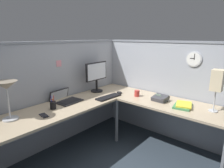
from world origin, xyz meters
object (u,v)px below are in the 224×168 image
at_px(wall_clock, 194,59).
at_px(keyboard, 109,97).
at_px(desk_lamp_dome, 6,89).
at_px(pen_cup, 53,105).
at_px(desk_lamp_paper, 217,82).
at_px(laptop, 65,99).
at_px(cell_phone, 44,115).
at_px(computer_mouse, 119,92).
at_px(coffee_mug, 137,93).
at_px(office_phone, 161,99).
at_px(monitor, 97,75).
at_px(book_stack, 183,105).

bearing_deg(wall_clock, keyboard, 127.02).
height_order(desk_lamp_dome, pen_cup, desk_lamp_dome).
relative_size(keyboard, desk_lamp_paper, 0.81).
xyz_separation_m(laptop, cell_phone, (-0.49, -0.27, -0.02)).
bearing_deg(keyboard, computer_mouse, 5.98).
bearing_deg(cell_phone, coffee_mug, -9.47).
relative_size(keyboard, wall_clock, 1.95).
distance_m(desk_lamp_dome, cell_phone, 0.51).
distance_m(pen_cup, coffee_mug, 1.27).
bearing_deg(keyboard, desk_lamp_paper, -68.67).
bearing_deg(computer_mouse, desk_lamp_paper, -83.15).
distance_m(computer_mouse, desk_lamp_dome, 1.66).
bearing_deg(cell_phone, desk_lamp_dome, 154.80).
bearing_deg(computer_mouse, coffee_mug, -79.15).
xyz_separation_m(laptop, computer_mouse, (0.80, -0.38, -0.01)).
relative_size(office_phone, desk_lamp_paper, 0.40).
xyz_separation_m(keyboard, cell_phone, (-1.01, 0.13, -0.01)).
relative_size(pen_cup, coffee_mug, 1.88).
bearing_deg(computer_mouse, office_phone, -82.18).
xyz_separation_m(monitor, pen_cup, (-0.94, -0.14, -0.24)).
relative_size(laptop, book_stack, 1.26).
height_order(laptop, wall_clock, wall_clock).
bearing_deg(computer_mouse, monitor, 113.66).
bearing_deg(desk_lamp_paper, desk_lamp_dome, 136.39).
xyz_separation_m(desk_lamp_dome, desk_lamp_paper, (1.76, -1.68, 0.02)).
distance_m(laptop, keyboard, 0.65).
distance_m(desk_lamp_dome, office_phone, 1.99).
distance_m(monitor, coffee_mug, 0.74).
height_order(office_phone, coffee_mug, office_phone).
bearing_deg(keyboard, book_stack, -67.71).
bearing_deg(wall_clock, monitor, 114.26).
xyz_separation_m(keyboard, book_stack, (0.35, -1.01, 0.01)).
distance_m(monitor, pen_cup, 0.98).
bearing_deg(office_phone, keyboard, 119.31).
distance_m(cell_phone, book_stack, 1.78).
bearing_deg(book_stack, cell_phone, 140.19).
xyz_separation_m(office_phone, wall_clock, (0.35, -0.30, 0.56)).
distance_m(book_stack, coffee_mug, 0.72).
bearing_deg(keyboard, office_phone, -57.63).
xyz_separation_m(keyboard, coffee_mug, (0.34, -0.29, 0.04)).
bearing_deg(cell_phone, laptop, 35.94).
distance_m(book_stack, wall_clock, 0.69).
bearing_deg(laptop, computer_mouse, -25.14).
height_order(pen_cup, coffee_mug, pen_cup).
distance_m(desk_lamp_dome, wall_clock, 2.43).
distance_m(desk_lamp_dome, book_stack, 2.16).
xyz_separation_m(laptop, keyboard, (0.52, -0.39, -0.01)).
bearing_deg(monitor, laptop, 178.80).
relative_size(pen_cup, cell_phone, 1.25).
bearing_deg(wall_clock, coffee_mug, 119.82).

